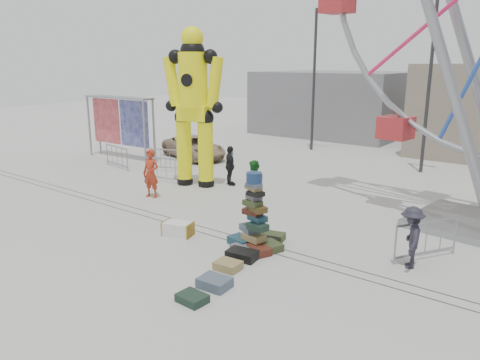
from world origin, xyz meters
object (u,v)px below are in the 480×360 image
Objects in this scene: steamer_trunk at (178,229)px; barricade_dummy_b at (170,160)px; barricade_wheel_front at (426,240)px; pedestrian_red at (151,173)px; banner_scaffold at (119,112)px; pedestrian_black at (230,166)px; lamp_post_left at (316,73)px; pedestrian_grey at (411,237)px; pedestrian_green at (254,185)px; parked_suv at (194,147)px; suitcase_tower at (255,227)px; barricade_dummy_a at (117,157)px; lamp_post_right at (432,76)px; crash_test_dummy at (194,102)px; barricade_dummy_c at (166,170)px.

barricade_dummy_b is (-6.32, 5.88, 0.34)m from steamer_trunk.
pedestrian_red is (-10.22, -0.39, 0.39)m from barricade_wheel_front.
banner_scaffold is 8.38m from pedestrian_black.
lamp_post_left is at bearing 48.58° from banner_scaffold.
pedestrian_grey reaches higher than barricade_wheel_front.
parked_suv is at bearing 172.45° from pedestrian_green.
suitcase_tower is at bearing -1.51° from steamer_trunk.
pedestrian_red is at bearing -113.04° from pedestrian_grey.
lamp_post_left is at bearing 127.74° from suitcase_tower.
pedestrian_grey is at bearing -161.72° from barricade_wheel_front.
lamp_post_right is at bearing 42.97° from barricade_dummy_a.
pedestrian_grey is (9.91, -2.71, -2.72)m from crash_test_dummy.
pedestrian_red is (2.58, -3.53, 0.39)m from barricade_dummy_b.
steamer_trunk is at bearing -49.36° from barricade_dummy_c.
pedestrian_grey is at bearing 34.37° from suitcase_tower.
suitcase_tower is 0.48× the size of banner_scaffold.
pedestrian_black reaches higher than steamer_trunk.
pedestrian_red is at bearing -15.90° from barricade_dummy_a.
crash_test_dummy is (-0.00, -10.29, -0.96)m from lamp_post_left.
pedestrian_red is 0.44× the size of parked_suv.
barricade_dummy_c is 1.00× the size of barricade_wheel_front.
barricade_dummy_c is at bearing 113.78° from barricade_wheel_front.
pedestrian_grey is (10.04, -0.35, -0.14)m from pedestrian_red.
pedestrian_grey is (6.31, 2.00, 0.60)m from steamer_trunk.
lamp_post_right is 15.33m from barricade_dummy_a.
pedestrian_green reaches higher than barricade_dummy_b.
pedestrian_red is 3.52m from pedestrian_black.
pedestrian_green is 6.29m from pedestrian_grey.
banner_scaffold is 5.19× the size of steamer_trunk.
lamp_post_right is 7.28m from lamp_post_left.
banner_scaffold is 17.57m from pedestrian_grey.
lamp_post_left reaches higher than barricade_dummy_a.
lamp_post_left reaches higher than banner_scaffold.
crash_test_dummy is (-7.00, -8.29, -0.96)m from lamp_post_right.
pedestrian_grey is (8.74, -3.62, -0.04)m from pedestrian_black.
pedestrian_black is at bearing -105.59° from parked_suv.
barricade_wheel_front is at bearing 42.43° from suitcase_tower.
lamp_post_left reaches higher than suitcase_tower.
lamp_post_right is 4.00× the size of barricade_wheel_front.
barricade_dummy_c is 11.55m from barricade_wheel_front.
pedestrian_green is (0.23, 3.64, 0.66)m from steamer_trunk.
pedestrian_green is at bearing 178.32° from pedestrian_black.
barricade_dummy_b is 13.21m from pedestrian_grey.
suitcase_tower is at bearing -51.07° from barricade_dummy_b.
pedestrian_grey reaches higher than steamer_trunk.
banner_scaffold is (-7.00, 1.74, -1.03)m from crash_test_dummy.
pedestrian_black is at bearing 20.12° from crash_test_dummy.
barricade_dummy_b is 1.15× the size of pedestrian_green.
crash_test_dummy reaches higher than suitcase_tower.
pedestrian_red reaches higher than pedestrian_grey.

